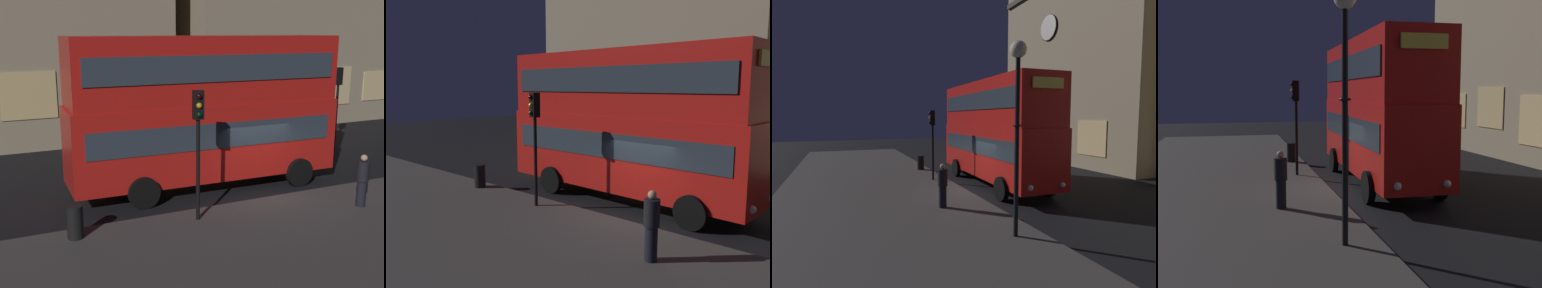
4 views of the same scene
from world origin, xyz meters
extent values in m
plane|color=black|center=(0.00, 0.00, 0.00)|extent=(80.00, 80.00, 0.00)
cube|color=#423F3D|center=(0.00, -4.97, 0.06)|extent=(44.00, 8.80, 0.12)
cube|color=tan|center=(-6.85, 14.33, 8.47)|extent=(15.34, 8.65, 16.95)
cube|color=#E5C67F|center=(-10.94, 9.97, 2.50)|extent=(2.62, 0.06, 2.13)
cube|color=#E5C67F|center=(-6.85, 9.97, 2.79)|extent=(2.62, 0.06, 2.27)
cube|color=#F2D18C|center=(-2.76, 9.97, 2.29)|extent=(2.62, 0.06, 2.44)
cube|color=red|center=(-1.54, 1.61, 1.92)|extent=(10.16, 2.72, 2.75)
cube|color=red|center=(-1.54, 1.61, 4.48)|extent=(9.96, 2.66, 2.37)
cube|color=#2D3842|center=(-1.54, 1.61, 2.26)|extent=(9.36, 2.75, 0.90)
cube|color=#2D3842|center=(-1.54, 1.61, 4.60)|extent=(9.36, 2.75, 0.90)
cube|color=#F2D84C|center=(3.46, 1.46, 5.13)|extent=(0.12, 1.45, 0.44)
sphere|color=white|center=(3.50, 0.68, 0.90)|extent=(0.24, 0.24, 0.24)
cylinder|color=black|center=(1.93, 2.77, 0.55)|extent=(1.10, 0.27, 1.09)
cylinder|color=black|center=(1.85, 0.25, 0.55)|extent=(1.10, 0.27, 1.09)
cylinder|color=black|center=(-4.27, 2.95, 0.55)|extent=(1.10, 0.27, 1.09)
cylinder|color=black|center=(-4.35, 0.44, 0.55)|extent=(1.10, 0.27, 1.09)
cylinder|color=black|center=(-3.23, -1.43, 1.71)|extent=(0.12, 0.12, 3.17)
cube|color=black|center=(-3.23, -1.43, 3.72)|extent=(0.37, 0.32, 0.85)
sphere|color=black|center=(-3.27, -1.57, 3.99)|extent=(0.17, 0.17, 0.17)
sphere|color=orange|center=(-3.27, -1.57, 3.72)|extent=(0.17, 0.17, 0.17)
sphere|color=black|center=(-3.27, -1.57, 3.45)|extent=(0.17, 0.17, 0.17)
cylinder|color=black|center=(2.22, -2.63, 0.56)|extent=(0.32, 0.32, 0.88)
cylinder|color=black|center=(2.22, -2.63, 1.34)|extent=(0.39, 0.39, 0.67)
sphere|color=tan|center=(2.22, -2.63, 1.78)|extent=(0.22, 0.22, 0.22)
cylinder|color=black|center=(-6.96, -1.23, 0.60)|extent=(0.46, 0.46, 0.96)
camera|label=1|loc=(-9.17, -14.03, 5.84)|focal=44.72mm
camera|label=2|loc=(6.99, -10.68, 4.37)|focal=37.03mm
camera|label=3|loc=(13.77, -6.39, 3.73)|focal=28.74mm
camera|label=4|loc=(15.76, -3.87, 3.65)|focal=42.01mm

